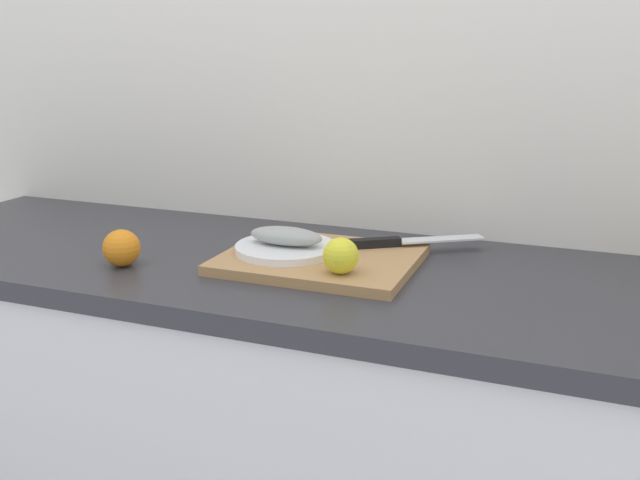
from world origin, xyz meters
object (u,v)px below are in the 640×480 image
at_px(fish_fillet, 287,236).
at_px(cutting_board, 320,259).
at_px(lemon_0, 341,256).
at_px(chef_knife, 399,241).
at_px(white_plate, 287,248).

bearing_deg(fish_fillet, cutting_board, 3.01).
xyz_separation_m(fish_fillet, lemon_0, (0.15, -0.09, 0.00)).
height_order(fish_fillet, chef_knife, fish_fillet).
bearing_deg(white_plate, chef_knife, 31.36).
height_order(cutting_board, fish_fillet, fish_fillet).
height_order(chef_knife, lemon_0, lemon_0).
height_order(cutting_board, chef_knife, chef_knife).
height_order(white_plate, lemon_0, lemon_0).
bearing_deg(lemon_0, cutting_board, 129.11).
bearing_deg(lemon_0, white_plate, 148.33).
relative_size(fish_fillet, chef_knife, 0.59).
bearing_deg(fish_fillet, lemon_0, -31.67).
bearing_deg(chef_knife, lemon_0, -136.53).
bearing_deg(chef_knife, fish_fillet, 178.90).
bearing_deg(cutting_board, white_plate, -176.99).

